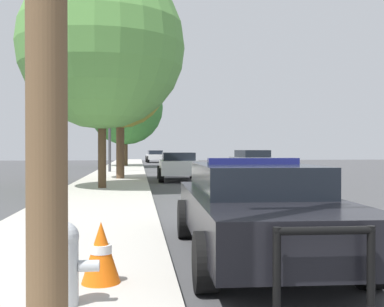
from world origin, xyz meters
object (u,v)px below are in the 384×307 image
car_background_midblock (178,165)px  traffic_cone (101,252)px  police_car (256,207)px  car_background_oncoming (253,161)px  tree_sidewalk_far (126,107)px  tree_sidewalk_near (102,46)px  fire_hydrant (64,261)px  car_background_distant (155,156)px  traffic_light (130,104)px  tree_sidewalk_mid (120,82)px

car_background_midblock → traffic_cone: car_background_midblock is taller
police_car → car_background_oncoming: car_background_oncoming is taller
tree_sidewalk_far → traffic_cone: tree_sidewalk_far is taller
tree_sidewalk_near → tree_sidewalk_far: 21.47m
fire_hydrant → tree_sidewalk_near: tree_sidewalk_near is taller
car_background_distant → tree_sidewalk_far: bearing=-104.4°
traffic_light → tree_sidewalk_near: 11.86m
car_background_distant → tree_sidewalk_near: size_ratio=0.57×
car_background_distant → police_car: bearing=-92.6°
police_car → traffic_light: bearing=-83.0°
traffic_cone → traffic_light: bearing=90.2°
traffic_light → car_background_midblock: (2.32, -6.33, -3.42)m
tree_sidewalk_near → tree_sidewalk_far: tree_sidewalk_near is taller
car_background_midblock → tree_sidewalk_mid: 4.69m
car_background_oncoming → tree_sidewalk_near: (-7.88, -10.29, 4.32)m
tree_sidewalk_near → tree_sidewalk_mid: size_ratio=1.19×
car_background_distant → tree_sidewalk_mid: 29.61m
traffic_light → tree_sidewalk_near: bearing=-93.8°
car_background_oncoming → traffic_cone: 23.41m
car_background_oncoming → tree_sidewalk_mid: 9.76m
police_car → tree_sidewalk_far: (-2.62, 31.98, 4.07)m
tree_sidewalk_far → car_background_oncoming: bearing=-55.7°
police_car → traffic_cone: (-2.00, -1.53, -0.25)m
traffic_light → tree_sidewalk_mid: tree_sidewalk_mid is taller
car_background_distant → car_background_oncoming: (4.84, -24.23, 0.04)m
car_background_oncoming → tree_sidewalk_far: (-7.62, 11.18, 4.02)m
car_background_midblock → tree_sidewalk_far: tree_sidewalk_far is taller
tree_sidewalk_far → traffic_cone: size_ratio=12.11×
police_car → tree_sidewalk_mid: size_ratio=0.78×
car_background_oncoming → tree_sidewalk_near: size_ratio=0.57×
fire_hydrant → traffic_light: (0.18, 24.51, 3.62)m
fire_hydrant → car_background_distant: (2.44, 47.23, 0.19)m
police_car → car_background_distant: size_ratio=1.15×
traffic_light → tree_sidewalk_near: tree_sidewalk_near is taller
car_background_midblock → tree_sidewalk_near: bearing=-118.4°
fire_hydrant → tree_sidewalk_far: tree_sidewalk_far is taller
police_car → tree_sidewalk_near: tree_sidewalk_near is taller
traffic_light → traffic_cone: 24.12m
fire_hydrant → traffic_cone: fire_hydrant is taller
tree_sidewalk_mid → traffic_cone: tree_sidewalk_mid is taller
car_background_distant → tree_sidewalk_mid: (-2.61, -29.25, 3.86)m
traffic_light → tree_sidewalk_mid: 6.55m
tree_sidewalk_near → car_background_oncoming: bearing=52.5°
fire_hydrant → tree_sidewalk_near: bearing=92.7°
fire_hydrant → car_background_midblock: bearing=82.2°
police_car → car_background_midblock: size_ratio=1.17×
police_car → traffic_cone: size_ratio=8.18×
fire_hydrant → car_background_midblock: (2.50, 18.18, 0.20)m
tree_sidewalk_mid → car_background_oncoming: bearing=34.0°
traffic_light → tree_sidewalk_far: bearing=93.1°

